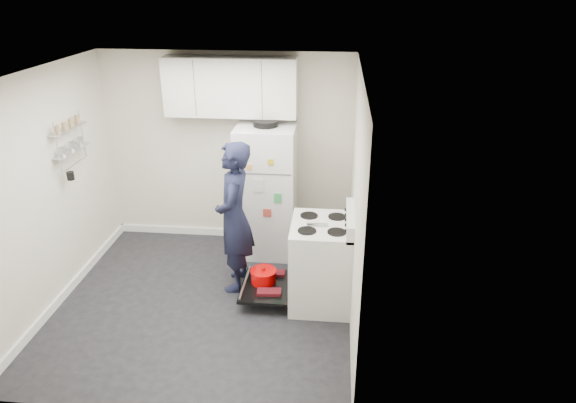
# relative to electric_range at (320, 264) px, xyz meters

# --- Properties ---
(room) EXTENTS (3.21, 3.21, 2.51)m
(room) POSITION_rel_electric_range_xyz_m (-1.29, -0.12, 0.74)
(room) COLOR black
(room) RESTS_ON ground
(electric_range) EXTENTS (0.66, 0.76, 1.10)m
(electric_range) POSITION_rel_electric_range_xyz_m (0.00, 0.00, 0.00)
(electric_range) COLOR silver
(electric_range) RESTS_ON ground
(open_oven_door) EXTENTS (0.55, 0.70, 0.23)m
(open_oven_door) POSITION_rel_electric_range_xyz_m (-0.61, 0.03, -0.28)
(open_oven_door) COLOR black
(open_oven_door) RESTS_ON ground
(refrigerator) EXTENTS (0.72, 0.74, 1.75)m
(refrigerator) POSITION_rel_electric_range_xyz_m (-0.72, 1.10, 0.38)
(refrigerator) COLOR white
(refrigerator) RESTS_ON ground
(upper_cabinets) EXTENTS (1.60, 0.33, 0.70)m
(upper_cabinets) POSITION_rel_electric_range_xyz_m (-1.16, 1.28, 1.63)
(upper_cabinets) COLOR silver
(upper_cabinets) RESTS_ON room
(wall_shelf_rack) EXTENTS (0.14, 0.60, 0.61)m
(wall_shelf_rack) POSITION_rel_electric_range_xyz_m (-2.78, 0.34, 1.21)
(wall_shelf_rack) COLOR #B2B2B7
(wall_shelf_rack) RESTS_ON room
(person) EXTENTS (0.44, 0.65, 1.74)m
(person) POSITION_rel_electric_range_xyz_m (-0.97, 0.24, 0.40)
(person) COLOR black
(person) RESTS_ON ground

